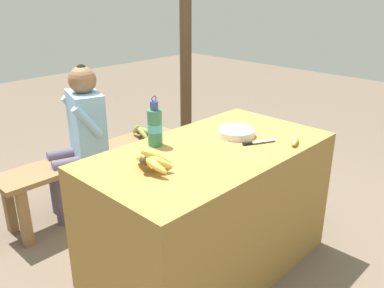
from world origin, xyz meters
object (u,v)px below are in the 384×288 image
(banana_bunch_ripe, at_px, (151,159))
(serving_bowl, at_px, (236,132))
(seated_vendor, at_px, (81,131))
(water_bottle, at_px, (155,126))
(knife, at_px, (254,142))
(banana_bunch_green, at_px, (142,131))
(support_post_far, at_px, (186,36))
(loose_banana_front, at_px, (294,140))
(wooden_bench, at_px, (97,161))

(banana_bunch_ripe, xyz_separation_m, serving_bowl, (0.67, 0.01, -0.04))
(serving_bowl, bearing_deg, seated_vendor, 109.70)
(water_bottle, relative_size, seated_vendor, 0.25)
(serving_bowl, xyz_separation_m, water_bottle, (-0.43, 0.23, 0.09))
(knife, bearing_deg, banana_bunch_green, 106.66)
(seated_vendor, relative_size, banana_bunch_green, 4.62)
(seated_vendor, bearing_deg, support_post_far, -150.60)
(banana_bunch_ripe, distance_m, water_bottle, 0.34)
(serving_bowl, height_order, loose_banana_front, serving_bowl)
(serving_bowl, bearing_deg, banana_bunch_ripe, -179.38)
(water_bottle, relative_size, wooden_bench, 0.19)
(banana_bunch_ripe, height_order, support_post_far, support_post_far)
(loose_banana_front, relative_size, knife, 0.83)
(loose_banana_front, bearing_deg, support_post_far, 63.94)
(knife, height_order, banana_bunch_green, knife)
(knife, xyz_separation_m, seated_vendor, (-0.36, 1.25, -0.15))
(banana_bunch_ripe, xyz_separation_m, banana_bunch_green, (0.84, 1.12, -0.35))
(water_bottle, xyz_separation_m, wooden_bench, (0.16, 0.88, -0.53))
(wooden_bench, relative_size, banana_bunch_green, 6.19)
(knife, bearing_deg, support_post_far, 83.15)
(banana_bunch_ripe, height_order, knife, banana_bunch_ripe)
(water_bottle, distance_m, knife, 0.56)
(water_bottle, height_order, banana_bunch_green, water_bottle)
(banana_bunch_green, bearing_deg, water_bottle, -124.55)
(banana_bunch_ripe, distance_m, banana_bunch_green, 1.44)
(water_bottle, relative_size, loose_banana_front, 1.78)
(banana_bunch_green, height_order, support_post_far, support_post_far)
(water_bottle, distance_m, loose_banana_front, 0.79)
(water_bottle, bearing_deg, banana_bunch_green, 55.45)
(loose_banana_front, height_order, banana_bunch_green, loose_banana_front)
(banana_bunch_ripe, distance_m, loose_banana_front, 0.85)
(loose_banana_front, relative_size, support_post_far, 0.07)
(wooden_bench, distance_m, seated_vendor, 0.31)
(banana_bunch_green, relative_size, support_post_far, 0.10)
(banana_bunch_green, bearing_deg, knife, -99.40)
(loose_banana_front, bearing_deg, banana_bunch_green, 88.23)
(banana_bunch_ripe, xyz_separation_m, loose_banana_front, (0.80, -0.30, -0.04))
(seated_vendor, height_order, banana_bunch_green, seated_vendor)
(serving_bowl, bearing_deg, banana_bunch_green, 81.08)
(wooden_bench, xyz_separation_m, banana_bunch_green, (0.44, -0.00, 0.13))
(loose_banana_front, height_order, support_post_far, support_post_far)
(support_post_far, bearing_deg, wooden_bench, -167.92)
(serving_bowl, xyz_separation_m, wooden_bench, (-0.27, 1.11, -0.44))
(serving_bowl, bearing_deg, wooden_bench, 103.65)
(serving_bowl, distance_m, wooden_bench, 1.23)
(knife, xyz_separation_m, support_post_far, (0.99, 1.53, 0.38))
(knife, distance_m, wooden_bench, 1.36)
(water_bottle, relative_size, support_post_far, 0.12)
(banana_bunch_ripe, xyz_separation_m, seated_vendor, (0.28, 1.10, -0.20))
(banana_bunch_ripe, xyz_separation_m, knife, (0.63, -0.15, -0.05))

